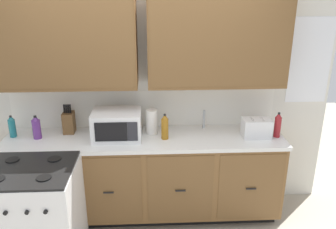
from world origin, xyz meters
name	(u,v)px	position (x,y,z in m)	size (l,w,h in m)	color
wall_unit	(143,64)	(0.00, 0.50, 1.64)	(3.99, 0.40, 2.40)	silver
counter_run	(145,176)	(0.00, 0.30, 0.48)	(2.82, 0.64, 0.93)	black
stove_range	(35,216)	(-0.96, -0.33, 0.47)	(0.76, 0.68, 0.95)	white
microwave	(117,125)	(-0.27, 0.30, 1.07)	(0.48, 0.37, 0.28)	white
toaster	(256,128)	(1.13, 0.25, 1.02)	(0.28, 0.18, 0.19)	white
knife_block	(69,122)	(-0.78, 0.46, 1.04)	(0.11, 0.14, 0.31)	brown
sink_faucet	(204,119)	(0.64, 0.51, 1.03)	(0.02, 0.02, 0.20)	#B2B5BA
paper_towel_roll	(152,122)	(0.08, 0.39, 1.06)	(0.12, 0.12, 0.26)	white
bottle_amber	(165,127)	(0.21, 0.25, 1.06)	(0.07, 0.07, 0.26)	#9E6619
bottle_red	(278,125)	(1.34, 0.25, 1.06)	(0.07, 0.07, 0.26)	maroon
bottle_violet	(36,127)	(-1.07, 0.32, 1.05)	(0.08, 0.08, 0.24)	#663384
bottle_teal	(12,126)	(-1.32, 0.38, 1.04)	(0.07, 0.07, 0.23)	#1E707A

